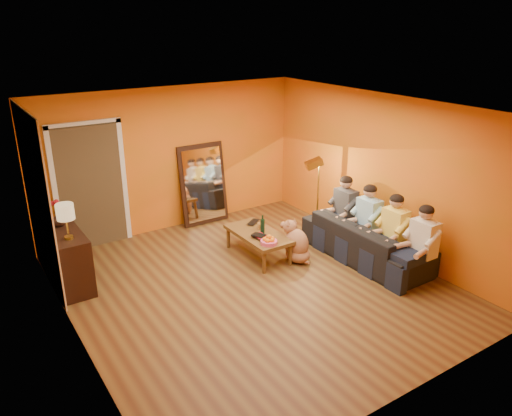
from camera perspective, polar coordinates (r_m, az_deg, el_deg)
room_shell at (r=7.17m, az=-1.77°, el=1.38°), size 5.00×5.50×2.60m
white_accent at (r=7.61m, az=-23.69°, el=0.74°), size 0.02×1.90×2.58m
doorway_recess at (r=8.87m, az=-18.58°, el=2.46°), size 1.06×0.30×2.10m
door_jamb_left at (r=8.65m, az=-21.98°, el=1.54°), size 0.08×0.06×2.20m
door_jamb_right at (r=8.91m, az=-14.86°, el=2.94°), size 0.08×0.06×2.20m
door_header at (r=8.50m, az=-19.19°, el=9.10°), size 1.22×0.06×0.08m
mirror_frame at (r=9.46m, az=-6.08°, el=2.73°), size 0.92×0.27×1.51m
mirror_glass at (r=9.43m, az=-5.96°, el=2.67°), size 0.78×0.21×1.35m
sideboard at (r=7.78m, az=-20.72°, el=-5.39°), size 0.44×1.18×0.85m
table_lamp at (r=7.25m, az=-20.84°, el=-1.46°), size 0.24×0.24×0.51m
sofa at (r=8.28m, az=12.43°, el=-3.62°), size 2.23×0.87×0.65m
coffee_table at (r=8.22m, az=0.25°, el=-4.18°), size 0.63×1.22×0.42m
floor_lamp at (r=8.83m, az=7.07°, el=1.07°), size 0.37×0.34×1.44m
dog at (r=8.05m, az=4.63°, el=-3.74°), size 0.59×0.69×0.69m
person_far_left at (r=7.67m, az=18.56°, el=-3.97°), size 0.70×0.44×1.22m
person_mid_left at (r=7.98m, az=15.52°, el=-2.63°), size 0.70×0.44×1.22m
person_mid_right at (r=8.32m, az=12.72°, el=-1.39°), size 0.70×0.44×1.22m
person_far_right at (r=8.68m, az=10.16°, el=-0.25°), size 0.70×0.44×1.22m
fruit_bowl at (r=7.70m, az=1.49°, el=-3.59°), size 0.26×0.26×0.16m
wine_bottle at (r=8.05m, az=0.75°, el=-1.87°), size 0.07×0.07×0.31m
tumbler at (r=8.26m, az=0.49°, el=-2.07°), size 0.12×0.12×0.10m
laptop at (r=8.48m, az=-0.03°, el=-1.70°), size 0.37×0.34×0.02m
book_lower at (r=7.88m, az=-0.03°, el=-3.54°), size 0.21×0.27×0.02m
book_mid at (r=7.88m, az=-0.01°, el=-3.36°), size 0.19×0.25×0.02m
book_upper at (r=7.86m, az=0.01°, el=-3.30°), size 0.22×0.25×0.02m
vase at (r=7.81m, az=-21.65°, el=-1.18°), size 0.20×0.20×0.21m
flowers at (r=7.73m, az=-21.87°, el=0.36°), size 0.17×0.17×0.42m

